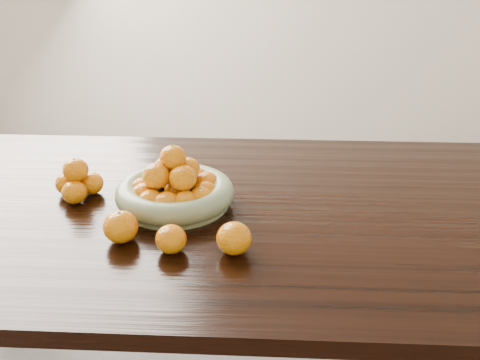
{
  "coord_description": "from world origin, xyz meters",
  "views": [
    {
      "loc": [
        0.03,
        -1.22,
        1.37
      ],
      "look_at": [
        -0.03,
        -0.02,
        0.83
      ],
      "focal_mm": 40.0,
      "sensor_mm": 36.0,
      "label": 1
    }
  ],
  "objects_px": {
    "fruit_bowl": "(175,190)",
    "orange_pyramid": "(77,182)",
    "dining_table": "(252,236)",
    "loose_orange_0": "(121,227)"
  },
  "relations": [
    {
      "from": "fruit_bowl",
      "to": "orange_pyramid",
      "type": "bearing_deg",
      "value": 172.71
    },
    {
      "from": "orange_pyramid",
      "to": "loose_orange_0",
      "type": "xyz_separation_m",
      "value": [
        0.17,
        -0.22,
        -0.01
      ]
    },
    {
      "from": "orange_pyramid",
      "to": "loose_orange_0",
      "type": "relative_size",
      "value": 1.61
    },
    {
      "from": "dining_table",
      "to": "loose_orange_0",
      "type": "height_order",
      "value": "loose_orange_0"
    },
    {
      "from": "fruit_bowl",
      "to": "loose_orange_0",
      "type": "height_order",
      "value": "fruit_bowl"
    },
    {
      "from": "fruit_bowl",
      "to": "loose_orange_0",
      "type": "bearing_deg",
      "value": -116.33
    },
    {
      "from": "dining_table",
      "to": "loose_orange_0",
      "type": "xyz_separation_m",
      "value": [
        -0.29,
        -0.19,
        0.13
      ]
    },
    {
      "from": "fruit_bowl",
      "to": "orange_pyramid",
      "type": "xyz_separation_m",
      "value": [
        -0.26,
        0.03,
        -0.0
      ]
    },
    {
      "from": "dining_table",
      "to": "fruit_bowl",
      "type": "height_order",
      "value": "fruit_bowl"
    },
    {
      "from": "fruit_bowl",
      "to": "loose_orange_0",
      "type": "distance_m",
      "value": 0.21
    }
  ]
}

